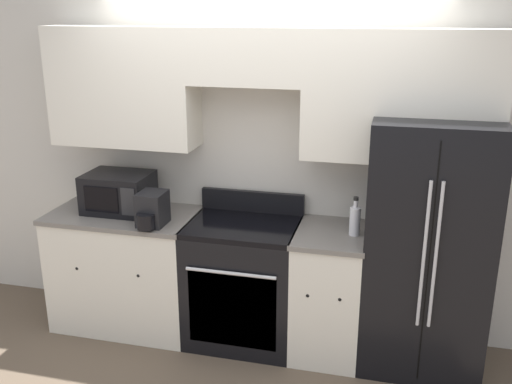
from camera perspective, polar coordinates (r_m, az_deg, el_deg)
name	(u,v)px	position (r m, az deg, el deg)	size (l,w,h in m)	color
ground_plane	(246,362)	(4.27, -1.05, -16.60)	(12.00, 12.00, 0.00)	brown
wall_back	(266,136)	(4.18, 1.00, 5.63)	(8.00, 0.39, 2.60)	beige
lower_cabinets_left	(127,269)	(4.63, -12.75, -7.49)	(1.12, 0.64, 0.94)	silver
lower_cabinets_right	(329,292)	(4.21, 7.28, -9.88)	(0.50, 0.64, 0.94)	silver
oven_range	(243,282)	(4.31, -1.28, -8.95)	(0.80, 0.65, 1.10)	black
refrigerator	(426,245)	(4.07, 16.67, -5.11)	(0.81, 0.77, 1.76)	black
microwave	(119,192)	(4.46, -13.58, -0.04)	(0.49, 0.38, 0.30)	black
bottle	(355,220)	(3.95, 9.86, -2.78)	(0.07, 0.07, 0.27)	silver
coffee_maker	(151,210)	(4.13, -10.41, -1.82)	(0.19, 0.29, 0.24)	black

